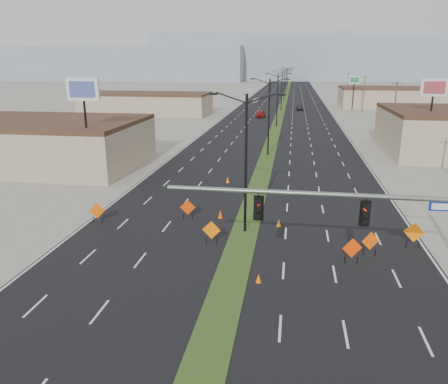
# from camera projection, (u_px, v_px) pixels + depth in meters

# --- Properties ---
(ground) EXTENTS (600.00, 600.00, 0.00)m
(ground) POSITION_uv_depth(u_px,v_px,m) (217.00, 323.00, 21.00)
(ground) COLOR gray
(ground) RESTS_ON ground
(road_surface) EXTENTS (25.00, 400.00, 0.02)m
(road_surface) POSITION_uv_depth(u_px,v_px,m) (281.00, 109.00, 115.66)
(road_surface) COLOR black
(road_surface) RESTS_ON ground
(median_strip) EXTENTS (2.00, 400.00, 0.04)m
(median_strip) POSITION_uv_depth(u_px,v_px,m) (281.00, 109.00, 115.66)
(median_strip) COLOR #294A1A
(median_strip) RESTS_ON ground
(building_sw_far) EXTENTS (30.00, 14.00, 4.50)m
(building_sw_far) POSITION_uv_depth(u_px,v_px,m) (147.00, 104.00, 105.59)
(building_sw_far) COLOR tan
(building_sw_far) RESTS_ON ground
(building_se_far) EXTENTS (44.00, 16.00, 5.00)m
(building_se_far) POSITION_uv_depth(u_px,v_px,m) (423.00, 99.00, 118.75)
(building_se_far) COLOR tan
(building_se_far) RESTS_ON ground
(mesa_west) EXTENTS (180.00, 50.00, 22.00)m
(mesa_west) POSITION_uv_depth(u_px,v_px,m) (115.00, 64.00, 300.80)
(mesa_west) COLOR #8392A2
(mesa_west) RESTS_ON ground
(mesa_center) EXTENTS (220.00, 50.00, 28.00)m
(mesa_center) POSITION_uv_depth(u_px,v_px,m) (351.00, 59.00, 295.02)
(mesa_center) COLOR #8392A2
(mesa_center) RESTS_ON ground
(mesa_backdrop) EXTENTS (140.00, 50.00, 32.00)m
(mesa_backdrop) POSITION_uv_depth(u_px,v_px,m) (251.00, 57.00, 323.82)
(mesa_backdrop) COLOR #8392A2
(mesa_backdrop) RESTS_ON ground
(signal_mast) EXTENTS (16.30, 0.60, 8.00)m
(signal_mast) POSITION_uv_depth(u_px,v_px,m) (406.00, 225.00, 20.25)
(signal_mast) COLOR slate
(signal_mast) RESTS_ON ground
(streetlight_0) EXTENTS (5.15, 0.24, 10.02)m
(streetlight_0) POSITION_uv_depth(u_px,v_px,m) (246.00, 160.00, 30.81)
(streetlight_0) COLOR black
(streetlight_0) RESTS_ON ground
(streetlight_1) EXTENTS (5.15, 0.24, 10.02)m
(streetlight_1) POSITION_uv_depth(u_px,v_px,m) (269.00, 115.00, 57.32)
(streetlight_1) COLOR black
(streetlight_1) RESTS_ON ground
(streetlight_2) EXTENTS (5.15, 0.24, 10.02)m
(streetlight_2) POSITION_uv_depth(u_px,v_px,m) (277.00, 98.00, 83.82)
(streetlight_2) COLOR black
(streetlight_2) RESTS_ON ground
(streetlight_3) EXTENTS (5.15, 0.24, 10.02)m
(streetlight_3) POSITION_uv_depth(u_px,v_px,m) (282.00, 89.00, 110.33)
(streetlight_3) COLOR black
(streetlight_3) RESTS_ON ground
(streetlight_4) EXTENTS (5.15, 0.24, 10.02)m
(streetlight_4) POSITION_uv_depth(u_px,v_px,m) (284.00, 84.00, 136.83)
(streetlight_4) COLOR black
(streetlight_4) RESTS_ON ground
(streetlight_5) EXTENTS (5.15, 0.24, 10.02)m
(streetlight_5) POSITION_uv_depth(u_px,v_px,m) (286.00, 81.00, 163.34)
(streetlight_5) COLOR black
(streetlight_5) RESTS_ON ground
(streetlight_6) EXTENTS (5.15, 0.24, 10.02)m
(streetlight_6) POSITION_uv_depth(u_px,v_px,m) (288.00, 78.00, 189.84)
(streetlight_6) COLOR black
(streetlight_6) RESTS_ON ground
(utility_pole_1) EXTENTS (1.60, 0.20, 9.00)m
(utility_pole_1) POSITION_uv_depth(u_px,v_px,m) (395.00, 108.00, 73.48)
(utility_pole_1) COLOR #4C3823
(utility_pole_1) RESTS_ON ground
(utility_pole_2) EXTENTS (1.60, 0.20, 9.00)m
(utility_pole_2) POSITION_uv_depth(u_px,v_px,m) (364.00, 94.00, 106.61)
(utility_pole_2) COLOR #4C3823
(utility_pole_2) RESTS_ON ground
(utility_pole_3) EXTENTS (1.60, 0.20, 9.00)m
(utility_pole_3) POSITION_uv_depth(u_px,v_px,m) (348.00, 86.00, 139.74)
(utility_pole_3) COLOR #4C3823
(utility_pole_3) RESTS_ON ground
(car_left) EXTENTS (1.82, 4.51, 1.54)m
(car_left) POSITION_uv_depth(u_px,v_px,m) (261.00, 114.00, 98.92)
(car_left) COLOR maroon
(car_left) RESTS_ON ground
(car_mid) EXTENTS (1.76, 4.62, 1.50)m
(car_mid) POSITION_uv_depth(u_px,v_px,m) (300.00, 107.00, 114.42)
(car_mid) COLOR black
(car_mid) RESTS_ON ground
(car_far) EXTENTS (2.37, 4.62, 1.28)m
(car_far) POSITION_uv_depth(u_px,v_px,m) (256.00, 101.00, 134.27)
(car_far) COLOR silver
(car_far) RESTS_ON ground
(construction_sign_0) EXTENTS (1.22, 0.40, 1.68)m
(construction_sign_0) POSITION_uv_depth(u_px,v_px,m) (97.00, 211.00, 33.69)
(construction_sign_0) COLOR #DB5104
(construction_sign_0) RESTS_ON ground
(construction_sign_1) EXTENTS (1.28, 0.14, 1.71)m
(construction_sign_1) POSITION_uv_depth(u_px,v_px,m) (211.00, 231.00, 29.73)
(construction_sign_1) COLOR #EE6505
(construction_sign_1) RESTS_ON ground
(construction_sign_2) EXTENTS (1.22, 0.18, 1.63)m
(construction_sign_2) POSITION_uv_depth(u_px,v_px,m) (188.00, 208.00, 34.52)
(construction_sign_2) COLOR red
(construction_sign_2) RESTS_ON ground
(construction_sign_3) EXTENTS (1.23, 0.46, 1.72)m
(construction_sign_3) POSITION_uv_depth(u_px,v_px,m) (352.00, 249.00, 26.82)
(construction_sign_3) COLOR #EF3D05
(construction_sign_3) RESTS_ON ground
(construction_sign_4) EXTENTS (1.17, 0.50, 1.65)m
(construction_sign_4) POSITION_uv_depth(u_px,v_px,m) (370.00, 242.00, 27.99)
(construction_sign_4) COLOR #E84D04
(construction_sign_4) RESTS_ON ground
(construction_sign_5) EXTENTS (1.31, 0.45, 1.81)m
(construction_sign_5) POSITION_uv_depth(u_px,v_px,m) (414.00, 233.00, 29.13)
(construction_sign_5) COLOR #FF6C05
(construction_sign_5) RESTS_ON ground
(cone_0) EXTENTS (0.41, 0.41, 0.55)m
(cone_0) POSITION_uv_depth(u_px,v_px,m) (259.00, 278.00, 24.75)
(cone_0) COLOR #F65B05
(cone_0) RESTS_ON ground
(cone_1) EXTENTS (0.41, 0.41, 0.67)m
(cone_1) POSITION_uv_depth(u_px,v_px,m) (220.00, 214.00, 34.98)
(cone_1) COLOR #FA3F05
(cone_1) RESTS_ON ground
(cone_2) EXTENTS (0.47, 0.47, 0.59)m
(cone_2) POSITION_uv_depth(u_px,v_px,m) (279.00, 223.00, 33.20)
(cone_2) COLOR orange
(cone_2) RESTS_ON ground
(cone_3) EXTENTS (0.43, 0.43, 0.62)m
(cone_3) POSITION_uv_depth(u_px,v_px,m) (228.00, 180.00, 45.27)
(cone_3) COLOR #FF6B05
(cone_3) RESTS_ON ground
(pole_sign_west) EXTENTS (3.44, 0.43, 10.55)m
(pole_sign_west) POSITION_uv_depth(u_px,v_px,m) (83.00, 97.00, 44.47)
(pole_sign_west) COLOR black
(pole_sign_west) RESTS_ON ground
(pole_sign_east_near) EXTENTS (3.29, 0.44, 10.07)m
(pole_sign_east_near) POSITION_uv_depth(u_px,v_px,m) (433.00, 93.00, 55.32)
(pole_sign_east_near) COLOR black
(pole_sign_east_near) RESTS_ON ground
(pole_sign_east_far) EXTENTS (2.79, 1.24, 8.67)m
(pole_sign_east_far) POSITION_uv_depth(u_px,v_px,m) (354.00, 83.00, 110.87)
(pole_sign_east_far) COLOR black
(pole_sign_east_far) RESTS_ON ground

